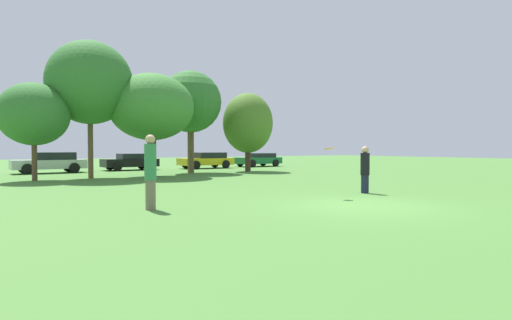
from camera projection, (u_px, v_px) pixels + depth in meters
ground_plane at (362, 205)px, 11.88m from camera, size 120.00×120.00×0.00m
person_thrower at (150, 171)px, 11.03m from camera, size 0.31×0.31×1.99m
person_catcher at (365, 169)px, 15.10m from camera, size 0.32×0.32×1.70m
frisbee at (329, 149)px, 13.68m from camera, size 0.30×0.30×0.10m
tree_0 at (34, 114)px, 20.78m from camera, size 3.40×3.40×4.88m
tree_1 at (90, 83)px, 22.51m from camera, size 4.50×4.50×7.40m
tree_2 at (152, 107)px, 23.78m from camera, size 4.79×4.79×5.87m
tree_3 at (191, 102)px, 27.54m from camera, size 4.06×4.06×6.71m
tree_4 at (248, 123)px, 29.14m from camera, size 3.49×3.49×5.46m
parked_car_silver at (50, 162)px, 27.21m from camera, size 4.46×2.05×1.35m
parked_car_black at (131, 161)px, 30.89m from camera, size 3.99×2.06×1.22m
parked_car_yellow at (207, 160)px, 33.61m from camera, size 4.43×2.08×1.27m
parked_car_green at (259, 159)px, 36.93m from camera, size 4.16×2.20×1.18m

